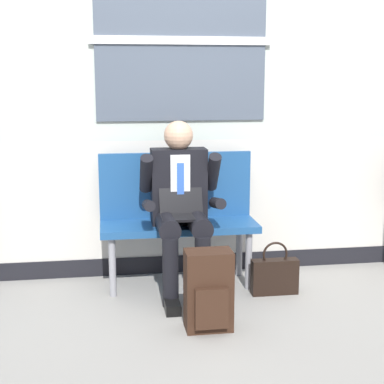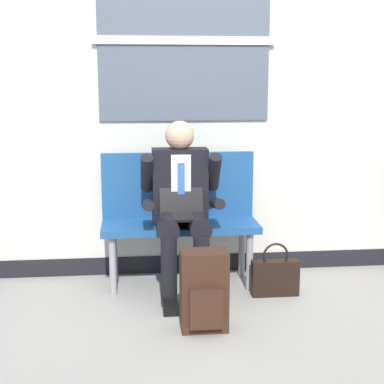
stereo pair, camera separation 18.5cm
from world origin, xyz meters
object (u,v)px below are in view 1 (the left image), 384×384
at_px(bench_with_person, 177,210).
at_px(person_seated, 181,203).
at_px(handbag, 275,275).
at_px(backpack, 209,291).

relative_size(bench_with_person, person_seated, 0.93).
distance_m(person_seated, handbag, 0.85).
bearing_deg(handbag, bench_with_person, 151.00).
relative_size(bench_with_person, backpack, 2.29).
relative_size(backpack, handbag, 1.29).
distance_m(backpack, handbag, 0.78).
bearing_deg(handbag, backpack, -138.20).
bearing_deg(bench_with_person, backpack, -84.79).
height_order(bench_with_person, backpack, bench_with_person).
bearing_deg(bench_with_person, person_seated, -90.00).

